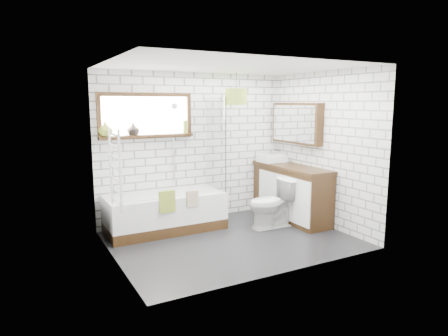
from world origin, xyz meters
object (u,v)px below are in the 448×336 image
basin (272,158)px  toilet (272,203)px  bathtub (165,212)px  pendant (236,97)px  vanity (291,192)px

basin → toilet: basin is taller
bathtub → pendant: size_ratio=5.10×
basin → pendant: bearing=-170.9°
pendant → vanity: bearing=-22.3°
vanity → toilet: bearing=-157.1°
vanity → pendant: pendant is taller
bathtub → toilet: size_ratio=2.28×
pendant → toilet: bearing=-61.6°
bathtub → pendant: 2.19m
bathtub → pendant: (1.25, -0.07, 1.80)m
basin → vanity: bearing=-83.2°
vanity → basin: (-0.06, 0.50, 0.54)m
vanity → basin: basin is taller
bathtub → basin: bearing=1.9°
toilet → pendant: size_ratio=2.23×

